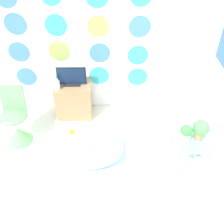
# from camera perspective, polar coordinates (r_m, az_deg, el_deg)

# --- Properties ---
(wall_back_dotted) EXTENTS (4.20, 0.05, 2.60)m
(wall_back_dotted) POSITION_cam_1_polar(r_m,az_deg,el_deg) (3.69, -7.28, 17.70)
(wall_back_dotted) COLOR white
(wall_back_dotted) RESTS_ON ground_plane
(rug) EXTENTS (1.10, 0.96, 0.01)m
(rug) POSITION_cam_1_polar(r_m,az_deg,el_deg) (3.40, -6.29, -12.08)
(rug) COLOR silver
(rug) RESTS_ON ground_plane
(bathtub) EXTENTS (0.97, 0.53, 0.52)m
(bathtub) POSITION_cam_1_polar(r_m,az_deg,el_deg) (3.26, -6.18, -7.93)
(bathtub) COLOR white
(bathtub) RESTS_ON ground_plane
(rubber_duck) EXTENTS (0.06, 0.07, 0.08)m
(rubber_duck) POSITION_cam_1_polar(r_m,az_deg,el_deg) (3.06, -8.69, -4.22)
(rubber_duck) COLOR yellow
(rubber_duck) RESTS_ON bathtub
(chair) EXTENTS (0.37, 0.37, 0.83)m
(chair) POSITION_cam_1_polar(r_m,az_deg,el_deg) (3.74, -20.05, -2.80)
(chair) COLOR #66C166
(chair) RESTS_ON ground_plane
(tv_cabinet) EXTENTS (0.52, 0.37, 0.55)m
(tv_cabinet) POSITION_cam_1_polar(r_m,az_deg,el_deg) (4.00, -8.24, 2.65)
(tv_cabinet) COLOR #8E704C
(tv_cabinet) RESTS_ON ground_plane
(tv) EXTENTS (0.42, 0.12, 0.28)m
(tv) POSITION_cam_1_polar(r_m,az_deg,el_deg) (3.78, -8.79, 7.49)
(tv) COLOR black
(tv) RESTS_ON tv_cabinet
(vase) EXTENTS (0.09, 0.09, 0.16)m
(vase) POSITION_cam_1_polar(r_m,az_deg,el_deg) (3.75, -11.96, 5.79)
(vase) COLOR white
(vase) RESTS_ON tv_cabinet
(side_table) EXTENTS (0.36, 0.40, 0.49)m
(side_table) POSITION_cam_1_polar(r_m,az_deg,el_deg) (3.23, 16.53, -7.05)
(side_table) COLOR #72D8B7
(side_table) RESTS_ON ground_plane
(potted_plant_left) EXTENTS (0.13, 0.13, 0.21)m
(potted_plant_left) POSITION_cam_1_polar(r_m,az_deg,el_deg) (3.06, 15.78, -4.37)
(potted_plant_left) COLOR beige
(potted_plant_left) RESTS_ON side_table
(potted_plant_right) EXTENTS (0.18, 0.18, 0.26)m
(potted_plant_right) POSITION_cam_1_polar(r_m,az_deg,el_deg) (3.09, 18.74, -3.49)
(potted_plant_right) COLOR #8C6B4C
(potted_plant_right) RESTS_ON side_table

